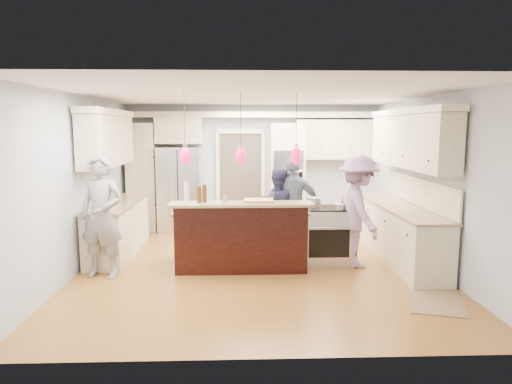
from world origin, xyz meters
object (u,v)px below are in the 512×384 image
refrigerator (180,189)px  kitchen_island (241,235)px  person_bar_end (102,217)px  person_far_left (277,210)px  island_range (327,235)px

refrigerator → kitchen_island: size_ratio=0.86×
person_bar_end → person_far_left: 3.00m
refrigerator → person_far_left: refrigerator is taller
kitchen_island → island_range: 1.41m
kitchen_island → refrigerator: bearing=116.9°
refrigerator → kitchen_island: (1.30, -2.57, -0.41)m
person_bar_end → person_far_left: size_ratio=1.21×
island_range → person_far_left: person_far_left is taller
refrigerator → person_far_left: 2.65m
person_bar_end → kitchen_island: bearing=26.1°
refrigerator → person_bar_end: 3.18m
island_range → kitchen_island: bearing=-176.9°
person_bar_end → refrigerator: bearing=88.2°
person_bar_end → island_range: bearing=21.6°
island_range → person_far_left: size_ratio=0.61×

